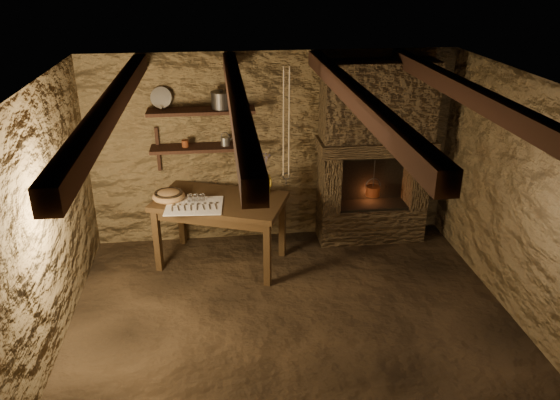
{
  "coord_description": "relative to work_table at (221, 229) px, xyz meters",
  "views": [
    {
      "loc": [
        -0.67,
        -4.45,
        3.38
      ],
      "look_at": [
        -0.03,
        0.9,
        0.98
      ],
      "focal_mm": 35.0,
      "sensor_mm": 36.0,
      "label": 1
    }
  ],
  "objects": [
    {
      "name": "left_wall",
      "position": [
        -1.57,
        -1.34,
        0.75
      ],
      "size": [
        0.04,
        4.0,
        2.4
      ],
      "primitive_type": "cube",
      "color": "brown",
      "rests_on": "floor"
    },
    {
      "name": "front_wall",
      "position": [
        0.68,
        -3.34,
        0.75
      ],
      "size": [
        4.5,
        0.04,
        2.4
      ],
      "primitive_type": "cube",
      "color": "brown",
      "rests_on": "floor"
    },
    {
      "name": "drinking_glasses",
      "position": [
        -0.27,
        -0.04,
        0.44
      ],
      "size": [
        0.2,
        0.06,
        0.08
      ],
      "primitive_type": null,
      "color": "silver",
      "rests_on": "linen_cloth"
    },
    {
      "name": "beam_far_left",
      "position": [
        -0.82,
        -1.34,
        1.86
      ],
      "size": [
        0.14,
        3.95,
        0.16
      ],
      "primitive_type": "cube",
      "color": "black",
      "rests_on": "ceiling"
    },
    {
      "name": "shelf_upper",
      "position": [
        -0.17,
        0.5,
        1.3
      ],
      "size": [
        1.25,
        0.3,
        0.04
      ],
      "primitive_type": "cube",
      "color": "black",
      "rests_on": "back_wall"
    },
    {
      "name": "iron_stockpot",
      "position": [
        0.08,
        0.5,
        1.41
      ],
      "size": [
        0.24,
        0.24,
        0.18
      ],
      "primitive_type": "cylinder",
      "rotation": [
        0.0,
        0.0,
        0.01
      ],
      "color": "#302D2B",
      "rests_on": "shelf_upper"
    },
    {
      "name": "shelf_lower",
      "position": [
        -0.17,
        0.5,
        0.85
      ],
      "size": [
        1.25,
        0.3,
        0.04
      ],
      "primitive_type": "cube",
      "color": "black",
      "rests_on": "back_wall"
    },
    {
      "name": "ceiling",
      "position": [
        0.68,
        -1.34,
        1.95
      ],
      "size": [
        4.5,
        4.0,
        0.04
      ],
      "primitive_type": "cube",
      "color": "black",
      "rests_on": "back_wall"
    },
    {
      "name": "small_kettle",
      "position": [
        0.1,
        0.5,
        0.92
      ],
      "size": [
        0.17,
        0.15,
        0.16
      ],
      "primitive_type": null,
      "rotation": [
        0.0,
        0.0,
        -0.26
      ],
      "color": "gray",
      "rests_on": "shelf_lower"
    },
    {
      "name": "right_wall",
      "position": [
        2.93,
        -1.34,
        0.75
      ],
      "size": [
        0.04,
        4.0,
        2.4
      ],
      "primitive_type": "cube",
      "color": "brown",
      "rests_on": "floor"
    },
    {
      "name": "beam_mid_left",
      "position": [
        0.18,
        -1.34,
        1.86
      ],
      "size": [
        0.14,
        3.95,
        0.16
      ],
      "primitive_type": "cube",
      "color": "black",
      "rests_on": "ceiling"
    },
    {
      "name": "beam_far_right",
      "position": [
        2.18,
        -1.34,
        1.86
      ],
      "size": [
        0.14,
        3.95,
        0.16
      ],
      "primitive_type": "cube",
      "color": "black",
      "rests_on": "ceiling"
    },
    {
      "name": "work_table",
      "position": [
        0.0,
        0.0,
        0.0
      ],
      "size": [
        1.67,
        1.3,
        0.84
      ],
      "rotation": [
        0.0,
        0.0,
        -0.36
      ],
      "color": "black",
      "rests_on": "floor"
    },
    {
      "name": "stoneware_jug",
      "position": [
        0.54,
        0.14,
        0.59
      ],
      "size": [
        0.18,
        0.18,
        0.48
      ],
      "rotation": [
        0.0,
        0.0,
        -0.41
      ],
      "color": "olive",
      "rests_on": "work_table"
    },
    {
      "name": "hanging_ropes",
      "position": [
        0.73,
        -0.29,
        1.35
      ],
      "size": [
        0.08,
        0.08,
        1.2
      ],
      "primitive_type": null,
      "color": "#CCB790",
      "rests_on": "ceiling"
    },
    {
      "name": "floor",
      "position": [
        0.68,
        -1.34,
        -0.45
      ],
      "size": [
        4.5,
        4.5,
        0.0
      ],
      "primitive_type": "plane",
      "color": "black",
      "rests_on": "ground"
    },
    {
      "name": "rusty_tin",
      "position": [
        -0.38,
        0.5,
        0.91
      ],
      "size": [
        0.1,
        0.1,
        0.08
      ],
      "primitive_type": "cylinder",
      "rotation": [
        0.0,
        0.0,
        -0.21
      ],
      "color": "#622A13",
      "rests_on": "shelf_lower"
    },
    {
      "name": "tin_pan",
      "position": [
        -0.62,
        0.6,
        1.45
      ],
      "size": [
        0.27,
        0.15,
        0.25
      ],
      "primitive_type": "cylinder",
      "rotation": [
        1.26,
        0.0,
        -0.18
      ],
      "color": "gray",
      "rests_on": "shelf_upper"
    },
    {
      "name": "back_wall",
      "position": [
        0.68,
        0.66,
        0.75
      ],
      "size": [
        4.5,
        0.04,
        2.4
      ],
      "primitive_type": "cube",
      "color": "brown",
      "rests_on": "floor"
    },
    {
      "name": "hearth",
      "position": [
        1.93,
        0.43,
        0.78
      ],
      "size": [
        1.43,
        0.51,
        2.3
      ],
      "color": "#382A1C",
      "rests_on": "floor"
    },
    {
      "name": "pewter_cutlery_row",
      "position": [
        -0.29,
        -0.18,
        0.4
      ],
      "size": [
        0.54,
        0.24,
        0.01
      ],
      "primitive_type": null,
      "rotation": [
        0.0,
        0.0,
        -0.07
      ],
      "color": "gray",
      "rests_on": "linen_cloth"
    },
    {
      "name": "red_pot",
      "position": [
        1.93,
        0.38,
        0.24
      ],
      "size": [
        0.22,
        0.22,
        0.54
      ],
      "rotation": [
        0.0,
        0.0,
        -0.28
      ],
      "color": "maroon",
      "rests_on": "hearth"
    },
    {
      "name": "linen_cloth",
      "position": [
        -0.29,
        -0.16,
        0.39
      ],
      "size": [
        0.66,
        0.55,
        0.01
      ],
      "primitive_type": "cube",
      "rotation": [
        0.0,
        0.0,
        -0.07
      ],
      "color": "white",
      "rests_on": "work_table"
    },
    {
      "name": "beam_mid_right",
      "position": [
        1.18,
        -1.34,
        1.86
      ],
      "size": [
        0.14,
        3.95,
        0.16
      ],
      "primitive_type": "cube",
      "color": "black",
      "rests_on": "ceiling"
    },
    {
      "name": "wooden_bowl",
      "position": [
        -0.58,
        0.05,
        0.43
      ],
      "size": [
        0.44,
        0.44,
        0.13
      ],
      "primitive_type": "ellipsoid",
      "rotation": [
        0.0,
        0.0,
        0.2
      ],
      "color": "olive",
      "rests_on": "work_table"
    }
  ]
}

